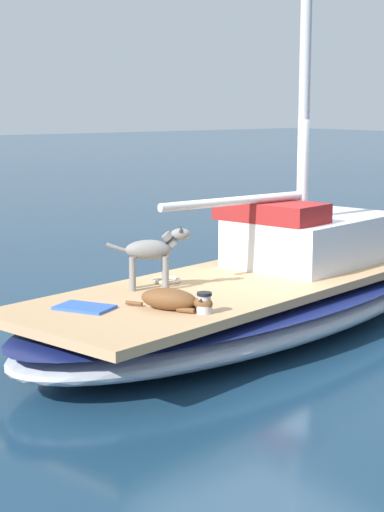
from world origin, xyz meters
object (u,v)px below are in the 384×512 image
object	(u,v)px
deck_towel	(85,307)
coiled_rope	(167,280)
deck_winch	(204,303)
dog_grey	(153,252)
dog_brown	(172,300)
sailboat_main	(257,302)

from	to	relation	value
deck_towel	coiled_rope	bearing A→B (deg)	110.72
deck_winch	coiled_rope	size ratio (longest dim) A/B	0.65
dog_grey	dog_brown	xyz separation A→B (m)	(0.91, -0.41, -0.32)
sailboat_main	deck_towel	world-z (taller)	deck_towel
dog_grey	dog_brown	bearing A→B (deg)	-24.20
dog_brown	dog_grey	bearing A→B (deg)	155.80
dog_brown	coiled_rope	distance (m)	1.35
sailboat_main	dog_brown	distance (m)	2.02
deck_winch	dog_brown	bearing A→B (deg)	-149.37
dog_brown	deck_towel	distance (m)	0.89
coiled_rope	deck_towel	world-z (taller)	coiled_rope
deck_towel	deck_winch	bearing A→B (deg)	43.76
sailboat_main	dog_brown	bearing A→B (deg)	-67.75
sailboat_main	coiled_rope	size ratio (longest dim) A/B	23.39
sailboat_main	dog_grey	bearing A→B (deg)	-96.38
deck_winch	coiled_rope	distance (m)	1.53
sailboat_main	dog_grey	world-z (taller)	dog_grey
deck_towel	dog_grey	bearing A→B (deg)	106.86
dog_brown	deck_winch	xyz separation A→B (m)	(0.30, 0.17, -0.01)
sailboat_main	deck_winch	distance (m)	2.00
coiled_rope	sailboat_main	bearing A→B (deg)	71.16
sailboat_main	dog_grey	xyz separation A→B (m)	(-0.16, -1.42, 0.75)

